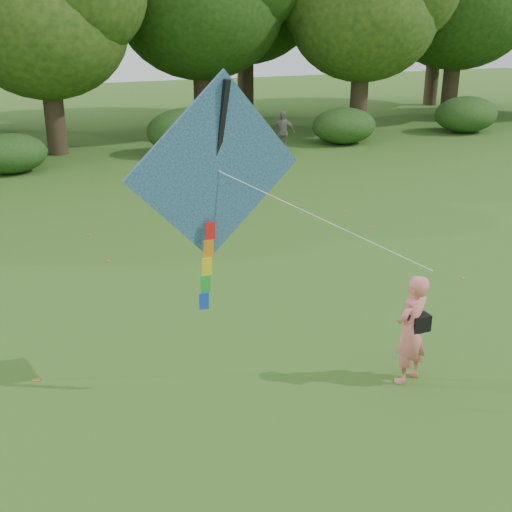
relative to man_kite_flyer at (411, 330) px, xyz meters
name	(u,v)px	position (x,y,z in m)	size (l,w,h in m)	color
ground	(353,381)	(-0.78, 0.31, -0.88)	(100.00, 100.00, 0.00)	#265114
man_kite_flyer	(411,330)	(0.00, 0.00, 0.00)	(0.64, 0.42, 1.75)	#E5726C
bystander_right	(282,132)	(5.75, 16.76, 0.00)	(1.02, 0.43, 1.74)	slate
crossbody_bag	(419,322)	(0.12, -0.03, 0.12)	(0.43, 0.20, 0.70)	black
flying_kite	(216,173)	(-2.76, 0.87, 2.48)	(4.32, 1.26, 3.33)	#233C97
tree_line	(123,10)	(0.89, 23.19, 4.73)	(54.70, 15.30, 9.48)	#3A2D1E
shrub_band	(99,141)	(-1.50, 17.91, -0.02)	(39.15, 3.22, 1.88)	#264919
fallen_leaves	(220,304)	(-1.72, 3.78, -0.87)	(9.95, 12.75, 0.01)	#945D28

